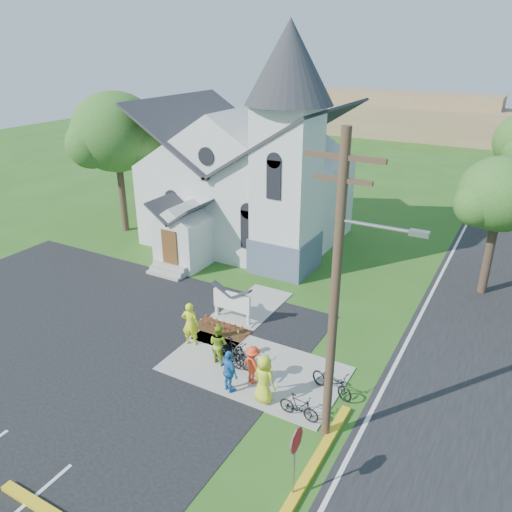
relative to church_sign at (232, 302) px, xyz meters
The scene contains 21 objects.
ground 3.57m from the church_sign, 69.44° to the right, with size 120.00×120.00×0.00m, color #285B1A.
parking_lot 7.86m from the church_sign, 138.12° to the right, with size 20.00×16.00×0.02m, color black.
sidewalk 3.95m from the church_sign, 45.00° to the right, with size 7.00×4.00×0.05m, color #9D9A8E.
church 11.06m from the church_sign, 114.73° to the left, with size 12.35×12.00×13.00m.
church_sign is the anchor object (origin of this frame).
flower_bed 1.34m from the church_sign, 90.00° to the right, with size 2.60×1.10×0.07m, color #3C2110.
utility_pole 9.18m from the church_sign, 35.60° to the right, with size 3.45×0.28×10.00m.
stop_sign 9.97m from the church_sign, 48.12° to the right, with size 0.11×0.76×2.48m.
tree_lot_corner 15.53m from the church_sign, 152.02° to the left, with size 5.60×5.60×9.15m.
tree_road_near 13.75m from the church_sign, 42.21° to the left, with size 4.00×4.00×7.05m.
distant_hills 53.34m from the church_sign, 85.10° to the left, with size 61.00×10.00×5.60m.
cyclist_0 2.56m from the church_sign, 101.25° to the right, with size 0.72×0.47×1.98m, color yellow.
bike_0 3.36m from the church_sign, 62.01° to the right, with size 0.59×1.68×0.88m, color black.
cyclist_1 3.23m from the church_sign, 67.75° to the right, with size 0.81×0.63×1.66m, color #87B021.
bike_1 3.41m from the church_sign, 56.11° to the right, with size 0.52×1.83×1.10m, color black.
cyclist_2 5.07m from the church_sign, 59.42° to the right, with size 1.01×0.42×1.72m, color #2779C6.
bike_2 3.17m from the church_sign, 59.69° to the right, with size 0.60×1.73×0.91m, color black.
cyclist_3 4.64m from the church_sign, 48.62° to the right, with size 1.00×0.58×1.56m, color #E93E19.
bike_3 6.99m from the church_sign, 39.16° to the right, with size 0.42×1.49×0.90m, color black.
cyclist_4 5.77m from the church_sign, 46.91° to the right, with size 0.92×0.60×1.89m, color yellow.
bike_4 6.47m from the church_sign, 23.92° to the right, with size 0.64×1.84×0.97m, color black.
Camera 1 is at (9.55, -13.73, 11.94)m, focal length 35.00 mm.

